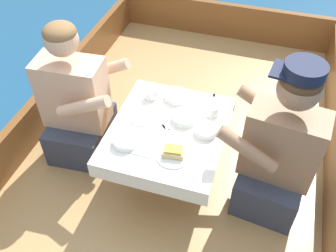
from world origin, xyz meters
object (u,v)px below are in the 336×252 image
(person_port, at_px, (77,106))
(coffee_cup_port, at_px, (213,111))
(sandwich, at_px, (173,152))
(person_starboard, at_px, (278,153))
(coffee_cup_starboard, at_px, (151,94))

(person_port, height_order, coffee_cup_port, person_port)
(coffee_cup_port, bearing_deg, sandwich, -109.66)
(person_starboard, relative_size, coffee_cup_port, 11.02)
(sandwich, distance_m, coffee_cup_port, 0.40)
(person_port, height_order, person_starboard, person_starboard)
(person_starboard, bearing_deg, coffee_cup_port, -14.67)
(sandwich, xyz_separation_m, coffee_cup_port, (0.13, 0.37, 0.00))
(coffee_cup_port, bearing_deg, person_starboard, -21.61)
(person_port, distance_m, coffee_cup_port, 0.86)
(coffee_cup_starboard, bearing_deg, person_port, -160.26)
(sandwich, relative_size, coffee_cup_port, 1.35)
(coffee_cup_starboard, bearing_deg, sandwich, -56.90)
(person_port, bearing_deg, coffee_cup_port, 3.46)
(person_port, relative_size, coffee_cup_port, 10.63)
(person_port, bearing_deg, coffee_cup_starboard, 15.54)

